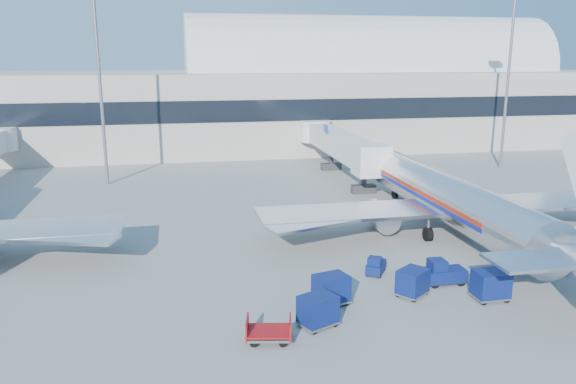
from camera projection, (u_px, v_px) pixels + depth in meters
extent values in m
plane|color=gray|center=(352.00, 262.00, 40.09)|extent=(260.00, 260.00, 0.00)
cube|color=#B2AA9E|center=(90.00, 112.00, 87.33)|extent=(170.00, 28.00, 12.00)
cube|color=black|center=(74.00, 114.00, 73.80)|extent=(170.00, 0.40, 3.00)
cylinder|color=silver|center=(367.00, 71.00, 94.47)|extent=(60.00, 18.00, 18.00)
cylinder|color=silver|center=(446.00, 197.00, 47.03)|extent=(3.80, 28.00, 3.80)
sphere|color=silver|center=(385.00, 166.00, 60.38)|extent=(3.72, 3.72, 3.72)
cube|color=#A7210C|center=(440.00, 191.00, 47.93)|extent=(3.85, 20.16, 0.32)
cube|color=navy|center=(440.00, 195.00, 48.01)|extent=(3.85, 20.16, 0.32)
cube|color=silver|center=(451.00, 207.00, 46.22)|extent=(32.00, 5.00, 0.28)
cylinder|color=#B7B7BC|center=(381.00, 216.00, 46.83)|extent=(2.10, 3.80, 2.10)
cylinder|color=#B7B7BC|center=(500.00, 210.00, 48.92)|extent=(2.10, 3.80, 2.10)
cylinder|color=black|center=(395.00, 194.00, 58.09)|extent=(0.40, 0.90, 0.90)
cube|color=silver|center=(338.00, 143.00, 69.20)|extent=(2.70, 24.00, 2.70)
cube|color=silver|center=(371.00, 160.00, 57.57)|extent=(3.40, 3.20, 3.20)
cylinder|color=silver|center=(316.00, 131.00, 80.17)|extent=(4.40, 4.40, 3.00)
cube|color=#2D2D30|center=(364.00, 177.00, 60.18)|extent=(0.50, 0.50, 3.00)
cube|color=#2D2D30|center=(363.00, 189.00, 60.50)|extent=(2.60, 1.00, 0.90)
cube|color=#2D2D30|center=(331.00, 156.00, 72.58)|extent=(0.50, 0.50, 3.00)
cube|color=#2D2D30|center=(331.00, 166.00, 72.89)|extent=(2.60, 1.00, 0.90)
cube|color=navy|center=(326.00, 129.00, 68.47)|extent=(0.12, 1.40, 0.90)
cylinder|color=slate|center=(100.00, 88.00, 62.32)|extent=(0.36, 0.36, 22.00)
cylinder|color=slate|center=(508.00, 84.00, 71.81)|extent=(0.36, 0.36, 22.00)
cube|color=#9E9E96|center=(558.00, 233.00, 45.31)|extent=(3.00, 0.55, 0.90)
cube|color=#0A174F|center=(445.00, 275.00, 36.19)|extent=(2.59, 1.30, 0.84)
cube|color=#0A174F|center=(437.00, 266.00, 35.92)|extent=(1.02, 1.13, 0.79)
cylinder|color=black|center=(454.00, 275.00, 36.91)|extent=(0.63, 0.25, 0.63)
cube|color=#0A174F|center=(550.00, 263.00, 38.53)|extent=(2.29, 2.44, 0.73)
cube|color=#0A174F|center=(543.00, 253.00, 38.69)|extent=(1.31, 1.30, 0.68)
cylinder|color=black|center=(563.00, 267.00, 38.44)|extent=(0.51, 0.56, 0.55)
cube|color=#0A174F|center=(376.00, 267.00, 37.94)|extent=(1.92, 2.23, 0.65)
cube|color=#0A174F|center=(375.00, 262.00, 37.42)|extent=(1.16, 1.13, 0.61)
cylinder|color=black|center=(372.00, 266.00, 38.76)|extent=(0.42, 0.51, 0.49)
cube|color=#0A174F|center=(413.00, 281.00, 34.28)|extent=(2.31, 2.23, 1.47)
cube|color=slate|center=(412.00, 292.00, 34.45)|extent=(2.43, 2.34, 0.10)
cylinder|color=black|center=(410.00, 287.00, 35.33)|extent=(0.42, 0.37, 0.41)
cube|color=#0A174F|center=(331.00, 288.00, 33.14)|extent=(2.24, 1.93, 1.55)
cube|color=slate|center=(331.00, 300.00, 33.32)|extent=(2.35, 2.01, 0.11)
cylinder|color=black|center=(337.00, 295.00, 34.15)|extent=(0.46, 0.27, 0.43)
cube|color=#0A174F|center=(318.00, 309.00, 30.37)|extent=(2.34, 2.14, 1.53)
cube|color=slate|center=(318.00, 322.00, 30.55)|extent=(2.46, 2.23, 0.11)
cylinder|color=black|center=(321.00, 315.00, 31.43)|extent=(0.45, 0.33, 0.42)
cube|color=#0A174F|center=(491.00, 284.00, 33.72)|extent=(1.98, 1.55, 1.57)
cube|color=slate|center=(490.00, 296.00, 33.90)|extent=(2.08, 1.60, 0.11)
cylinder|color=black|center=(495.00, 291.00, 34.63)|extent=(0.44, 0.18, 0.43)
cube|color=slate|center=(269.00, 335.00, 28.90)|extent=(2.58, 1.99, 0.13)
cube|color=maroon|center=(269.00, 331.00, 28.85)|extent=(2.59, 2.04, 0.08)
cylinder|color=black|center=(283.00, 332.00, 29.51)|extent=(0.45, 0.25, 0.42)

